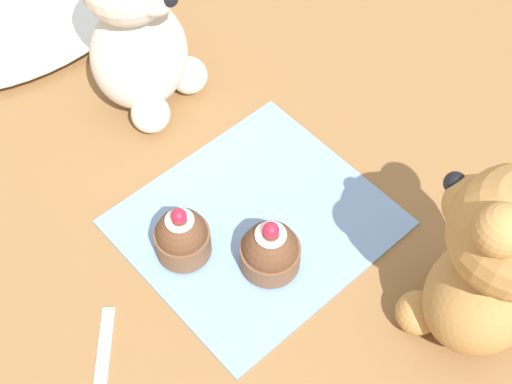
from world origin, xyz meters
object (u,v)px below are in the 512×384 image
Objects in this scene: teaspoon at (102,366)px; cupcake_near_tan_bear at (270,251)px; teddy_bear_tan at (495,263)px; teddy_bear_cream at (137,29)px; cupcake_near_cream_bear at (182,237)px.

cupcake_near_tan_bear is at bearing -56.38° from teaspoon.
teddy_bear_tan is 0.35m from teaspoon.
teddy_bear_cream is 3.31× the size of cupcake_near_tan_bear.
teddy_bear_cream is at bearing 79.71° from cupcake_near_tan_bear.
teddy_bear_cream is 0.23m from cupcake_near_cream_bear.
cupcake_near_cream_bear is 0.14m from teaspoon.
teddy_bear_cream is at bearing -3.19° from teaspoon.
cupcake_near_cream_bear reaches higher than cupcake_near_tan_bear.
cupcake_near_cream_bear is at bearing 128.53° from cupcake_near_tan_bear.
cupcake_near_cream_bear is (-0.10, -0.19, -0.07)m from teddy_bear_cream.
teddy_bear_cream is 3.28× the size of cupcake_near_cream_bear.
cupcake_near_tan_bear is 0.59× the size of teaspoon.
teddy_bear_cream reaches higher than cupcake_near_tan_bear.
teddy_bear_tan is at bearing -97.79° from teddy_bear_cream.
cupcake_near_cream_bear is 0.59× the size of teaspoon.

